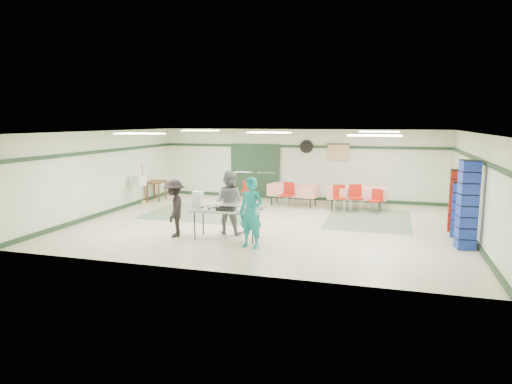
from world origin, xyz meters
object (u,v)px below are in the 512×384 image
(crate_stack_blue_a, at_px, (459,210))
(chair_d, at_px, (287,192))
(chair_loose_b, at_px, (230,188))
(chair_b, at_px, (339,195))
(chair_c, at_px, (376,198))
(crate_stack_red, at_px, (456,201))
(volunteer_dark, at_px, (174,208))
(crate_stack_blue_b, at_px, (467,205))
(chair_a, at_px, (356,195))
(broom, at_px, (144,184))
(office_printer, at_px, (138,181))
(volunteer_teal, at_px, (251,213))
(chair_loose_a, at_px, (247,188))
(serving_table, at_px, (227,212))
(printer_table, at_px, (156,184))
(dining_table_b, at_px, (294,190))
(volunteer_grey, at_px, (229,202))
(dining_table_a, at_px, (356,192))

(crate_stack_blue_a, bearing_deg, chair_d, 152.89)
(crate_stack_blue_a, bearing_deg, chair_loose_b, 155.31)
(chair_b, bearing_deg, chair_c, -11.10)
(crate_stack_red, bearing_deg, chair_loose_b, 159.54)
(volunteer_dark, xyz_separation_m, crate_stack_blue_b, (7.14, 0.87, 0.30))
(volunteer_dark, distance_m, chair_a, 6.37)
(volunteer_dark, distance_m, chair_b, 6.02)
(chair_a, xyz_separation_m, crate_stack_blue_a, (2.84, -2.65, 0.16))
(chair_loose_b, distance_m, crate_stack_red, 8.10)
(crate_stack_blue_b, bearing_deg, crate_stack_blue_a, 90.00)
(volunteer_dark, distance_m, broom, 5.18)
(office_printer, bearing_deg, broom, 109.25)
(volunteer_teal, distance_m, crate_stack_red, 5.84)
(chair_loose_a, bearing_deg, serving_table, -81.08)
(chair_d, bearing_deg, crate_stack_red, -0.06)
(chair_d, distance_m, printer_table, 5.13)
(volunteer_dark, xyz_separation_m, chair_d, (1.98, 4.69, -0.20))
(serving_table, bearing_deg, dining_table_b, 81.28)
(chair_loose_a, distance_m, chair_loose_b, 0.65)
(crate_stack_blue_a, distance_m, office_printer, 10.40)
(volunteer_teal, bearing_deg, volunteer_grey, 145.09)
(chair_a, xyz_separation_m, broom, (-7.54, -0.66, 0.19))
(chair_c, distance_m, printer_table, 8.14)
(dining_table_a, relative_size, chair_d, 2.23)
(volunteer_dark, bearing_deg, crate_stack_red, 91.28)
(dining_table_a, distance_m, crate_stack_blue_a, 4.30)
(serving_table, relative_size, crate_stack_blue_a, 1.25)
(chair_b, height_order, crate_stack_blue_a, crate_stack_blue_a)
(chair_b, height_order, chair_loose_b, chair_b)
(volunteer_grey, xyz_separation_m, chair_loose_b, (-1.69, 4.83, -0.37))
(dining_table_a, height_order, chair_c, chair_c)
(dining_table_a, bearing_deg, crate_stack_blue_b, -62.75)
(chair_b, bearing_deg, chair_loose_a, 153.21)
(chair_d, height_order, chair_loose_a, chair_d)
(volunteer_dark, height_order, dining_table_b, volunteer_dark)
(volunteer_teal, distance_m, chair_c, 5.84)
(volunteer_grey, bearing_deg, printer_table, -38.47)
(dining_table_a, xyz_separation_m, chair_loose_b, (-4.72, 0.27, -0.09))
(dining_table_b, distance_m, chair_a, 2.29)
(serving_table, xyz_separation_m, office_printer, (-4.56, 3.35, 0.21))
(dining_table_b, bearing_deg, crate_stack_red, -18.16)
(dining_table_a, height_order, printer_table, dining_table_a)
(dining_table_b, xyz_separation_m, chair_loose_b, (-2.52, 0.27, -0.09))
(dining_table_b, height_order, office_printer, office_printer)
(volunteer_dark, bearing_deg, serving_table, 76.51)
(chair_b, relative_size, office_printer, 1.95)
(chair_loose_a, xyz_separation_m, crate_stack_blue_a, (6.96, -3.69, 0.24))
(printer_table, height_order, broom, broom)
(printer_table, height_order, office_printer, office_printer)
(serving_table, height_order, office_printer, office_printer)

